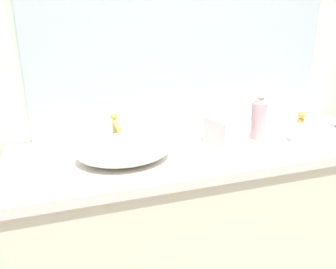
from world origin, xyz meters
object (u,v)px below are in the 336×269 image
at_px(perfume_bottle, 300,130).
at_px(tissue_box, 226,129).
at_px(sink_basin, 124,149).
at_px(soap_dispenser, 259,118).

height_order(perfume_bottle, tissue_box, tissue_box).
xyz_separation_m(perfume_bottle, tissue_box, (-0.32, 0.09, 0.01)).
height_order(sink_basin, soap_dispenser, soap_dispenser).
distance_m(sink_basin, soap_dispenser, 0.64).
bearing_deg(perfume_bottle, tissue_box, 163.46).
relative_size(soap_dispenser, perfume_bottle, 1.56).
bearing_deg(perfume_bottle, soap_dispenser, 143.51).
bearing_deg(sink_basin, tissue_box, 4.65).
distance_m(soap_dispenser, perfume_bottle, 0.18).
bearing_deg(perfume_bottle, sink_basin, 175.88).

